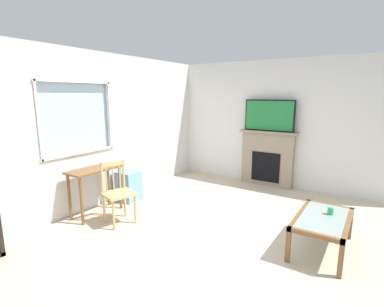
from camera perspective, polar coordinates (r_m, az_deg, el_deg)
The scene contains 10 objects.
ground at distance 3.97m, azimuth 4.94°, elevation -16.63°, with size 6.46×5.67×0.02m, color beige.
wall_back_with_window at distance 5.09m, azimuth -18.48°, elevation 4.12°, with size 5.46×0.15×2.55m.
wall_right at distance 6.14m, azimuth 17.70°, elevation 5.52°, with size 0.12×4.87×2.55m, color silver.
desk_under_window at distance 4.74m, azimuth -18.63°, elevation -4.56°, with size 0.84×0.39×0.75m.
wooden_chair at distance 4.38m, azimuth -14.50°, elevation -7.44°, with size 0.52×0.50×0.90m.
plastic_drawer_unit at distance 5.32m, azimuth -12.56°, elevation -6.19°, with size 0.35×0.40×0.53m, color #72ADDB.
fireplace at distance 6.17m, azimuth 14.67°, elevation -0.90°, with size 0.26×1.16×1.14m.
tv at distance 6.03m, azimuth 15.05°, elevation 7.28°, with size 0.06×1.01×0.63m.
coffee_table at distance 3.90m, azimuth 24.45°, elevation -12.16°, with size 1.04×0.58×0.43m.
sippy_cup at distance 3.97m, azimuth 25.71°, elevation -10.16°, with size 0.07×0.07×0.09m, color #33B770.
Camera 1 is at (-3.10, -1.64, 1.86)m, focal length 26.96 mm.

